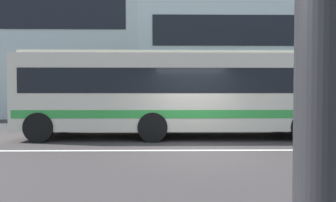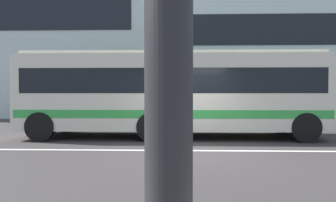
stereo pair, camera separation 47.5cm
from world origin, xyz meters
The scene contains 6 objects.
ground_plane centered at (0.00, 0.00, 0.00)m, with size 160.00×160.00×0.00m, color #393434.
lane_centre_line centered at (0.00, 0.00, 0.00)m, with size 60.00×0.16×0.01m, color silver.
hedge_row_far centered at (2.98, 6.62, 0.58)m, with size 18.73×1.10×1.17m, color #315323.
apartment_block_left centered at (-11.75, 15.48, 5.82)m, with size 18.30×11.25×11.64m.
apartment_block_right centered at (8.88, 15.48, 4.79)m, with size 22.95×11.25×9.57m.
transit_bus centered at (-0.68, 2.62, 1.72)m, with size 10.96×2.60×3.11m.
Camera 1 is at (-0.97, -8.32, 1.66)m, focal length 31.20 mm.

